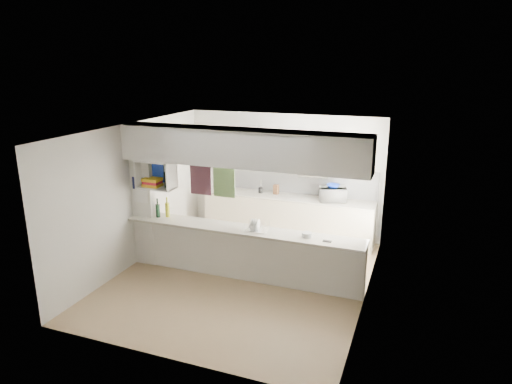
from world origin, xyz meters
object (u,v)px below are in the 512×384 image
at_px(microwave, 333,194).
at_px(bowl, 333,186).
at_px(dish_rack, 257,226).
at_px(wine_bottles, 163,210).

bearing_deg(microwave, bowl, 82.01).
distance_m(microwave, dish_rack, 2.26).
xyz_separation_m(microwave, wine_bottles, (-2.68, -2.05, -0.01)).
bearing_deg(dish_rack, bowl, 64.45).
bearing_deg(bowl, wine_bottles, -143.05).
distance_m(dish_rack, wine_bottles, 1.83).
xyz_separation_m(microwave, bowl, (0.01, -0.03, 0.18)).
relative_size(dish_rack, wine_bottles, 1.04).
xyz_separation_m(bowl, wine_bottles, (-2.69, -2.02, -0.18)).
bearing_deg(wine_bottles, dish_rack, -1.17).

